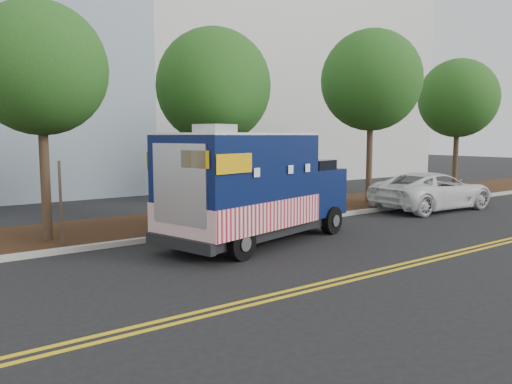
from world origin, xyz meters
TOP-DOWN VIEW (x-y plane):
  - ground at (0.00, 0.00)m, footprint 120.00×120.00m
  - curb at (0.00, 1.40)m, footprint 120.00×0.18m
  - mulch_strip at (0.00, 3.50)m, footprint 120.00×4.00m
  - centerline_near at (0.00, -4.45)m, footprint 120.00×0.10m
  - centerline_far at (0.00, -4.70)m, footprint 120.00×0.10m
  - tree_a at (-5.61, 2.73)m, footprint 3.61×3.61m
  - tree_b at (0.24, 3.39)m, footprint 4.02×4.02m
  - tree_c at (7.76, 2.86)m, footprint 4.29×4.29m
  - tree_d at (14.63, 3.09)m, footprint 3.99×3.99m
  - sign_post at (-5.48, 1.73)m, footprint 0.06×0.06m
  - food_truck at (-0.86, -0.45)m, footprint 6.68×3.82m
  - white_car at (8.99, 0.50)m, footprint 5.67×2.86m

SIDE VIEW (x-z plane):
  - ground at x=0.00m, z-range 0.00..0.00m
  - centerline_near at x=0.00m, z-range 0.00..0.01m
  - centerline_far at x=0.00m, z-range 0.00..0.01m
  - curb at x=0.00m, z-range 0.00..0.15m
  - mulch_strip at x=0.00m, z-range 0.00..0.15m
  - white_car at x=8.99m, z-range 0.00..1.54m
  - sign_post at x=-5.48m, z-range 0.00..2.40m
  - food_truck at x=-0.86m, z-range -0.16..3.18m
  - tree_b at x=0.24m, z-range 1.36..8.13m
  - tree_a at x=-5.61m, z-range 1.51..8.16m
  - tree_d at x=14.63m, z-range 1.46..8.40m
  - tree_c at x=7.76m, z-range 1.61..9.14m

